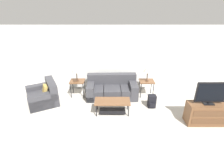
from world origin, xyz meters
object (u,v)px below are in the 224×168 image
object	(u,v)px
side_table_right	(146,82)
couch	(112,89)
tv_console	(205,113)
television	(211,93)
table_lamp_left	(76,69)
backpack	(152,101)
table_lamp_right	(148,69)
side_table_left	(77,82)
coffee_table	(112,104)
armchair	(43,96)

from	to	relation	value
side_table_right	couch	bearing A→B (deg)	-178.10
tv_console	television	xyz separation A→B (m)	(0.00, 0.00, 0.70)
couch	television	bearing A→B (deg)	-31.12
table_lamp_left	side_table_right	bearing A→B (deg)	0.00
table_lamp_left	backpack	size ratio (longest dim) A/B	1.29
table_lamp_right	side_table_right	bearing A→B (deg)	45.00
side_table_left	side_table_right	size ratio (longest dim) A/B	1.00
television	table_lamp_right	bearing A→B (deg)	130.25
table_lamp_right	table_lamp_left	bearing A→B (deg)	180.00
backpack	television	bearing A→B (deg)	-32.23
couch	coffee_table	size ratio (longest dim) A/B	1.69
table_lamp_right	television	world-z (taller)	television
armchair	side_table_right	xyz separation A→B (m)	(3.81, 0.54, 0.27)
couch	television	size ratio (longest dim) A/B	2.23
coffee_table	side_table_right	size ratio (longest dim) A/B	1.83
table_lamp_left	tv_console	size ratio (longest dim) A/B	0.53
armchair	side_table_right	distance (m)	3.86
table_lamp_left	backpack	world-z (taller)	table_lamp_left
couch	side_table_left	size ratio (longest dim) A/B	3.09
armchair	tv_console	size ratio (longest dim) A/B	1.29
side_table_left	television	xyz separation A→B (m)	(4.14, -1.74, 0.48)
armchair	side_table_right	bearing A→B (deg)	8.10
couch	tv_console	world-z (taller)	couch
table_lamp_right	television	xyz separation A→B (m)	(1.47, -1.74, -0.06)
armchair	table_lamp_right	size ratio (longest dim) A/B	2.44
side_table_right	tv_console	world-z (taller)	tv_console
television	backpack	xyz separation A→B (m)	(-1.41, 0.89, -0.81)
armchair	coffee_table	xyz separation A→B (m)	(2.50, -0.67, 0.05)
side_table_right	television	distance (m)	2.33
side_table_right	table_lamp_left	world-z (taller)	table_lamp_left
backpack	side_table_left	bearing A→B (deg)	162.72
table_lamp_right	coffee_table	bearing A→B (deg)	-137.39
table_lamp_right	tv_console	distance (m)	2.40
couch	armchair	world-z (taller)	couch
tv_console	backpack	size ratio (longest dim) A/B	2.46
side_table_left	side_table_right	world-z (taller)	same
side_table_left	side_table_right	xyz separation A→B (m)	(2.66, 0.00, 0.00)
couch	table_lamp_right	bearing A→B (deg)	1.90
table_lamp_left	television	distance (m)	4.49
side_table_right	tv_console	size ratio (longest dim) A/B	0.56
side_table_left	television	size ratio (longest dim) A/B	0.72
coffee_table	couch	bearing A→B (deg)	90.79
couch	side_table_left	xyz separation A→B (m)	(-1.33, 0.04, 0.27)
television	tv_console	bearing A→B (deg)	-90.00
armchair	backpack	distance (m)	3.88
couch	side_table_left	distance (m)	1.36
side_table_right	table_lamp_left	size ratio (longest dim) A/B	1.07
tv_console	backpack	world-z (taller)	tv_console
coffee_table	side_table_right	world-z (taller)	side_table_right
couch	side_table_left	world-z (taller)	couch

